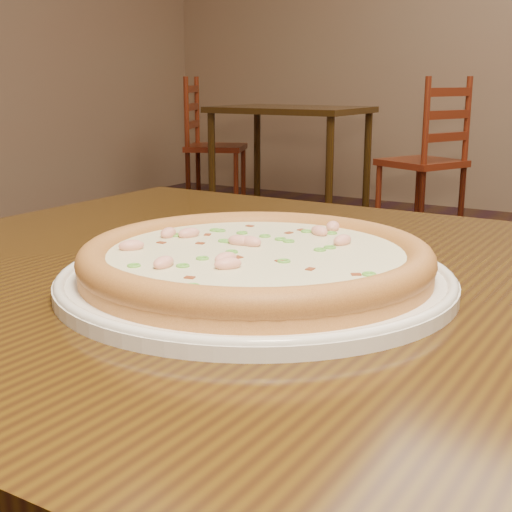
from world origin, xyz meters
The scene contains 6 objects.
hero_table centered at (0.27, -0.17, 0.65)m, with size 1.20×0.80×0.75m.
plate centered at (0.15, -0.22, 0.76)m, with size 0.37×0.37×0.02m.
pizza centered at (0.15, -0.22, 0.78)m, with size 0.33×0.33×0.03m.
bg_table_left centered at (-1.91, 3.57, 0.65)m, with size 1.00×0.70×0.75m.
chair_a centered at (-2.65, 3.66, 0.44)m, with size 0.55×0.55×0.95m.
chair_b centered at (-0.90, 3.51, 0.44)m, with size 0.55×0.55×0.95m.
Camera 1 is at (0.49, -0.76, 0.94)m, focal length 50.00 mm.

